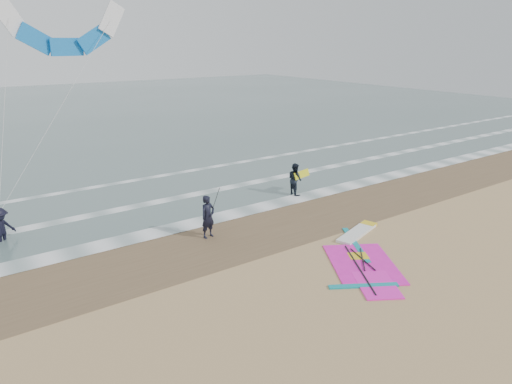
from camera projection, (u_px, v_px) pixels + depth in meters
ground at (351, 285)px, 16.00m from camera, size 120.00×120.00×0.00m
sea_water at (52, 114)px, 53.48m from camera, size 120.00×80.00×0.02m
wet_sand_band at (255, 230)px, 20.69m from camera, size 120.00×5.00×0.01m
foam_waterline at (207, 202)px, 24.15m from camera, size 120.00×9.15×0.02m
windsurf_rig at (362, 255)px, 18.21m from camera, size 5.79×5.48×0.14m
person_standing at (208, 217)px, 19.62m from camera, size 0.78×0.60×1.91m
person_walking at (295, 179)px, 25.15m from camera, size 0.73×0.91×1.80m
person_wading at (0, 221)px, 19.19m from camera, size 1.38×1.23×1.86m
held_pole at (214, 206)px, 19.64m from camera, size 0.17×0.86×1.82m
carried_kiteboard at (302, 174)px, 25.21m from camera, size 1.30×0.51×0.39m
surf_kite at (65, 33)px, 22.82m from camera, size 7.83×4.78×8.93m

